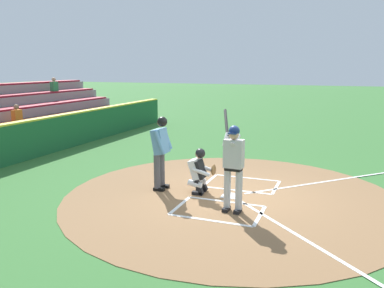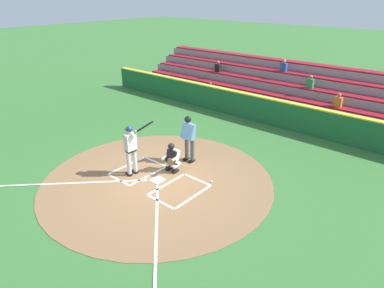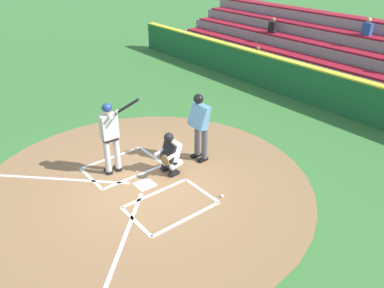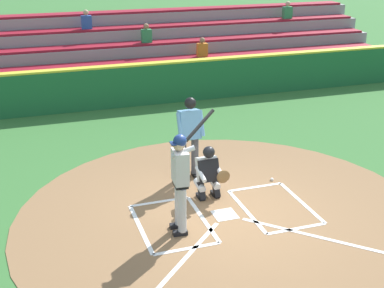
# 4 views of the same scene
# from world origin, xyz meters

# --- Properties ---
(ground_plane) EXTENTS (120.00, 120.00, 0.00)m
(ground_plane) POSITION_xyz_m (0.00, 0.00, 0.00)
(ground_plane) COLOR #387033
(dirt_circle) EXTENTS (8.00, 8.00, 0.01)m
(dirt_circle) POSITION_xyz_m (0.00, 0.00, 0.01)
(dirt_circle) COLOR olive
(dirt_circle) RESTS_ON ground
(home_plate_and_chalk) EXTENTS (7.93, 4.91, 0.01)m
(home_plate_and_chalk) POSITION_xyz_m (0.00, 0.88, 0.01)
(home_plate_and_chalk) COLOR white
(home_plate_and_chalk) RESTS_ON dirt_circle
(batter) EXTENTS (0.96, 0.67, 2.13)m
(batter) POSITION_xyz_m (0.97, 0.29, 1.10)
(batter) COLOR #BCBCBC
(batter) RESTS_ON ground
(catcher) EXTENTS (0.60, 0.60, 1.13)m
(catcher) POSITION_xyz_m (0.04, -0.80, 0.59)
(catcher) COLOR black
(catcher) RESTS_ON ground
(plate_umpire) EXTENTS (0.59, 0.42, 1.86)m
(plate_umpire) POSITION_xyz_m (0.12, -1.81, 1.08)
(plate_umpire) COLOR #4C4C51
(plate_umpire) RESTS_ON ground
(baseball) EXTENTS (0.07, 0.07, 0.07)m
(baseball) POSITION_xyz_m (-1.54, -1.09, 0.04)
(baseball) COLOR white
(baseball) RESTS_ON ground
(backstop_wall) EXTENTS (22.00, 0.36, 1.31)m
(backstop_wall) POSITION_xyz_m (0.00, -7.50, 0.65)
(backstop_wall) COLOR #1E6033
(backstop_wall) RESTS_ON ground
(bleacher_stand) EXTENTS (20.00, 4.25, 2.55)m
(bleacher_stand) POSITION_xyz_m (-0.00, -10.76, 0.85)
(bleacher_stand) COLOR gray
(bleacher_stand) RESTS_ON ground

